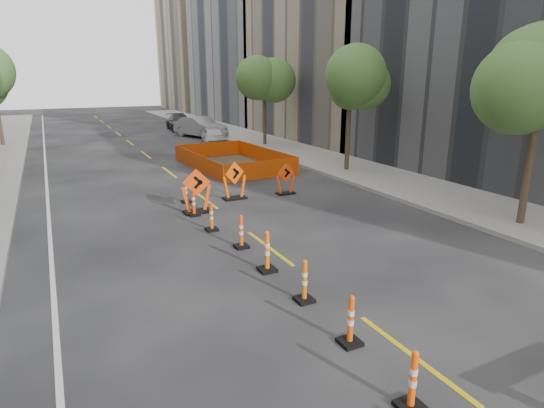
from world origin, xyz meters
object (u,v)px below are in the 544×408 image
channelizer_1 (413,380)px  channelizer_3 (305,281)px  channelizer_6 (211,217)px  channelizer_8 (186,191)px  chevron_sign_left (197,191)px  chevron_sign_center (234,180)px  channelizer_2 (351,320)px  chevron_sign_right (286,179)px  parked_car_far (180,122)px  channelizer_7 (194,203)px  channelizer_5 (241,232)px  parked_car_near (214,137)px  parked_car_mid (200,127)px  channelizer_4 (267,251)px

channelizer_1 → channelizer_3: bearing=85.8°
channelizer_6 → channelizer_8: 3.70m
chevron_sign_left → chevron_sign_center: size_ratio=1.06×
channelizer_2 → chevron_sign_right: bearing=68.3°
parked_car_far → chevron_sign_right: bearing=-90.0°
channelizer_2 → chevron_sign_left: 9.54m
channelizer_1 → channelizer_7: bearing=90.3°
channelizer_1 → chevron_sign_center: (2.12, 12.56, 0.28)m
channelizer_5 → channelizer_2: bearing=-90.8°
channelizer_2 → channelizer_8: 11.07m
channelizer_2 → channelizer_1: bearing=-95.9°
channelizer_5 → chevron_sign_center: 5.51m
channelizer_5 → parked_car_far: bearing=78.1°
channelizer_5 → chevron_sign_center: chevron_sign_center is taller
channelizer_3 → channelizer_7: bearing=92.5°
channelizer_3 → channelizer_7: size_ratio=1.02×
parked_car_near → chevron_sign_right: bearing=-85.2°
chevron_sign_right → chevron_sign_center: bearing=169.2°
channelizer_8 → parked_car_mid: parked_car_mid is taller
channelizer_6 → chevron_sign_right: (4.38, 3.12, 0.20)m
channelizer_6 → channelizer_5: bearing=-81.2°
parked_car_near → channelizer_6: bearing=-97.6°
chevron_sign_right → parked_car_mid: parked_car_mid is taller
channelizer_8 → parked_car_far: size_ratio=0.19×
channelizer_6 → parked_car_far: parked_car_far is taller
parked_car_near → channelizer_5: bearing=-95.1°
channelizer_8 → parked_car_far: parked_car_far is taller
channelizer_6 → chevron_sign_left: (0.18, 2.15, 0.35)m
chevron_sign_right → channelizer_8: bearing=167.0°
channelizer_7 → chevron_sign_center: chevron_sign_center is taller
channelizer_5 → chevron_sign_right: bearing=50.5°
channelizer_4 → parked_car_near: size_ratio=0.27×
channelizer_3 → channelizer_4: 1.85m
channelizer_3 → channelizer_4: size_ratio=0.92×
parked_car_mid → channelizer_8: bearing=-130.9°
channelizer_3 → chevron_sign_right: size_ratio=0.75×
chevron_sign_left → parked_car_mid: chevron_sign_left is taller
channelizer_1 → channelizer_2: bearing=84.1°
channelizer_3 → chevron_sign_left: 7.69m
channelizer_3 → channelizer_5: 3.69m
channelizer_6 → chevron_sign_left: size_ratio=0.57×
channelizer_1 → channelizer_6: (-0.02, 9.23, -0.03)m
channelizer_2 → channelizer_4: size_ratio=0.92×
channelizer_8 → chevron_sign_right: 4.23m
channelizer_2 → channelizer_4: 3.69m
channelizer_3 → channelizer_1: bearing=-94.2°
chevron_sign_left → parked_car_mid: 21.34m
channelizer_2 → channelizer_3: channelizer_2 is taller
chevron_sign_center → parked_car_far: chevron_sign_center is taller
channelizer_5 → chevron_sign_left: chevron_sign_left is taller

